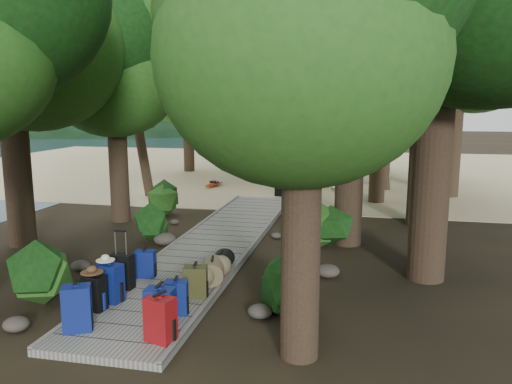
% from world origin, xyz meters
% --- Properties ---
extents(ground, '(120.00, 120.00, 0.00)m').
position_xyz_m(ground, '(0.00, 0.00, 0.00)').
color(ground, black).
rests_on(ground, ground).
extents(sand_beach, '(40.00, 22.00, 0.02)m').
position_xyz_m(sand_beach, '(0.00, 16.00, 0.01)').
color(sand_beach, '#C9B688').
rests_on(sand_beach, ground).
extents(distant_hill, '(32.00, 16.00, 12.00)m').
position_xyz_m(distant_hill, '(-40.00, 48.00, 0.00)').
color(distant_hill, black).
rests_on(distant_hill, ground).
extents(boardwalk, '(2.00, 12.00, 0.12)m').
position_xyz_m(boardwalk, '(0.00, 1.00, 0.06)').
color(boardwalk, gray).
rests_on(boardwalk, ground).
extents(backpack_left_a, '(0.50, 0.44, 0.78)m').
position_xyz_m(backpack_left_a, '(-0.62, -4.32, 0.51)').
color(backpack_left_a, navy).
rests_on(backpack_left_a, boardwalk).
extents(backpack_left_b, '(0.39, 0.30, 0.66)m').
position_xyz_m(backpack_left_b, '(-0.78, -3.56, 0.45)').
color(backpack_left_b, black).
rests_on(backpack_left_b, boardwalk).
extents(backpack_left_c, '(0.45, 0.36, 0.74)m').
position_xyz_m(backpack_left_c, '(-0.68, -3.18, 0.49)').
color(backpack_left_c, navy).
rests_on(backpack_left_c, boardwalk).
extents(backpack_left_d, '(0.42, 0.34, 0.58)m').
position_xyz_m(backpack_left_d, '(-0.63, -1.87, 0.41)').
color(backpack_left_d, navy).
rests_on(backpack_left_d, boardwalk).
extents(backpack_right_a, '(0.47, 0.39, 0.73)m').
position_xyz_m(backpack_right_a, '(0.73, -4.37, 0.48)').
color(backpack_right_a, '#99100C').
rests_on(backpack_right_a, boardwalk).
extents(backpack_right_b, '(0.43, 0.31, 0.76)m').
position_xyz_m(backpack_right_b, '(0.63, -4.12, 0.50)').
color(backpack_right_b, navy).
rests_on(backpack_right_b, boardwalk).
extents(backpack_right_c, '(0.41, 0.33, 0.62)m').
position_xyz_m(backpack_right_c, '(0.62, -3.43, 0.43)').
color(backpack_right_c, navy).
rests_on(backpack_right_c, boardwalk).
extents(backpack_right_d, '(0.45, 0.37, 0.62)m').
position_xyz_m(backpack_right_d, '(0.68, -2.67, 0.43)').
color(backpack_right_d, '#393B1B').
rests_on(backpack_right_d, boardwalk).
extents(duffel_right_khaki, '(0.58, 0.74, 0.44)m').
position_xyz_m(duffel_right_khaki, '(0.76, -1.87, 0.34)').
color(duffel_right_khaki, brown).
rests_on(duffel_right_khaki, boardwalk).
extents(duffel_right_black, '(0.43, 0.66, 0.40)m').
position_xyz_m(duffel_right_black, '(0.75, -1.28, 0.32)').
color(duffel_right_black, black).
rests_on(duffel_right_black, boardwalk).
extents(suitcase_on_boardwalk, '(0.43, 0.25, 0.65)m').
position_xyz_m(suitcase_on_boardwalk, '(-0.78, -2.56, 0.45)').
color(suitcase_on_boardwalk, black).
rests_on(suitcase_on_boardwalk, boardwalk).
extents(lone_suitcase_on_sand, '(0.40, 0.25, 0.60)m').
position_xyz_m(lone_suitcase_on_sand, '(0.46, 7.97, 0.32)').
color(lone_suitcase_on_sand, black).
rests_on(lone_suitcase_on_sand, sand_beach).
extents(hat_brown, '(0.37, 0.37, 0.11)m').
position_xyz_m(hat_brown, '(-0.77, -3.60, 0.84)').
color(hat_brown, '#51351E').
rests_on(hat_brown, backpack_left_b).
extents(hat_white, '(0.32, 0.32, 0.11)m').
position_xyz_m(hat_white, '(-0.74, -3.21, 0.92)').
color(hat_white, silver).
rests_on(hat_white, backpack_left_c).
extents(kayak, '(1.24, 3.07, 0.30)m').
position_xyz_m(kayak, '(-2.66, 9.59, 0.17)').
color(kayak, red).
rests_on(kayak, sand_beach).
extents(sun_lounger, '(1.20, 2.06, 0.63)m').
position_xyz_m(sun_lounger, '(2.52, 9.97, 0.34)').
color(sun_lounger, silver).
rests_on(sun_lounger, sand_beach).
extents(tree_right_a, '(4.61, 4.61, 7.68)m').
position_xyz_m(tree_right_a, '(2.71, -4.17, 3.84)').
color(tree_right_a, black).
rests_on(tree_right_a, ground).
extents(tree_right_b, '(5.90, 5.90, 10.54)m').
position_xyz_m(tree_right_b, '(4.83, -0.50, 5.27)').
color(tree_right_b, black).
rests_on(tree_right_b, ground).
extents(tree_right_c, '(5.73, 5.73, 9.92)m').
position_xyz_m(tree_right_c, '(3.20, 1.79, 4.96)').
color(tree_right_c, black).
rests_on(tree_right_c, ground).
extents(tree_right_d, '(5.24, 5.24, 9.61)m').
position_xyz_m(tree_right_d, '(5.16, 4.23, 4.80)').
color(tree_right_d, black).
rests_on(tree_right_d, ground).
extents(tree_right_e, '(4.52, 4.52, 8.13)m').
position_xyz_m(tree_right_e, '(4.06, 7.53, 4.06)').
color(tree_right_e, black).
rests_on(tree_right_e, ground).
extents(tree_right_f, '(5.24, 5.24, 9.36)m').
position_xyz_m(tree_right_f, '(6.83, 9.29, 4.68)').
color(tree_right_f, black).
rests_on(tree_right_f, ground).
extents(tree_left_b, '(5.21, 5.21, 9.38)m').
position_xyz_m(tree_left_b, '(-4.79, 0.00, 4.69)').
color(tree_left_b, black).
rests_on(tree_left_b, ground).
extents(tree_left_c, '(4.62, 4.62, 8.03)m').
position_xyz_m(tree_left_c, '(-3.60, 2.92, 4.02)').
color(tree_left_c, black).
rests_on(tree_left_c, ground).
extents(tree_back_a, '(4.69, 4.69, 8.12)m').
position_xyz_m(tree_back_a, '(-1.13, 14.39, 4.06)').
color(tree_back_a, black).
rests_on(tree_back_a, ground).
extents(tree_back_b, '(5.28, 5.28, 9.43)m').
position_xyz_m(tree_back_b, '(1.81, 16.50, 4.71)').
color(tree_back_b, black).
rests_on(tree_back_b, ground).
extents(tree_back_c, '(5.60, 5.60, 10.08)m').
position_xyz_m(tree_back_c, '(4.58, 15.49, 5.04)').
color(tree_back_c, black).
rests_on(tree_back_c, ground).
extents(tree_back_d, '(4.81, 4.81, 8.01)m').
position_xyz_m(tree_back_d, '(-5.40, 14.19, 4.01)').
color(tree_back_d, black).
rests_on(tree_back_d, ground).
extents(palm_right_a, '(4.05, 4.05, 6.90)m').
position_xyz_m(palm_right_a, '(3.25, 5.47, 3.45)').
color(palm_right_a, '#153F11').
rests_on(palm_right_a, ground).
extents(palm_right_b, '(4.40, 4.40, 8.51)m').
position_xyz_m(palm_right_b, '(4.51, 10.54, 4.25)').
color(palm_right_b, '#153F11').
rests_on(palm_right_b, ground).
extents(palm_right_c, '(4.26, 4.26, 6.78)m').
position_xyz_m(palm_right_c, '(2.56, 11.85, 3.39)').
color(palm_right_c, '#153F11').
rests_on(palm_right_c, ground).
extents(palm_left_a, '(4.94, 4.94, 7.87)m').
position_xyz_m(palm_left_a, '(-4.73, 6.91, 3.93)').
color(palm_left_a, '#153F11').
rests_on(palm_left_a, ground).
extents(rock_left_a, '(0.41, 0.37, 0.23)m').
position_xyz_m(rock_left_a, '(-1.70, -4.32, 0.11)').
color(rock_left_a, '#4C473F').
rests_on(rock_left_a, ground).
extents(rock_left_b, '(0.41, 0.37, 0.23)m').
position_xyz_m(rock_left_b, '(-2.28, -1.51, 0.11)').
color(rock_left_b, '#4C473F').
rests_on(rock_left_b, ground).
extents(rock_left_c, '(0.57, 0.51, 0.31)m').
position_xyz_m(rock_left_c, '(-1.29, 0.71, 0.16)').
color(rock_left_c, '#4C473F').
rests_on(rock_left_c, ground).
extents(rock_left_d, '(0.27, 0.24, 0.15)m').
position_xyz_m(rock_left_d, '(-1.85, 2.84, 0.07)').
color(rock_left_d, '#4C473F').
rests_on(rock_left_d, ground).
extents(rock_right_a, '(0.41, 0.37, 0.23)m').
position_xyz_m(rock_right_a, '(1.92, -3.05, 0.11)').
color(rock_right_a, '#4C473F').
rests_on(rock_right_a, ground).
extents(rock_right_b, '(0.49, 0.44, 0.27)m').
position_xyz_m(rock_right_b, '(2.88, -0.83, 0.14)').
color(rock_right_b, '#4C473F').
rests_on(rock_right_b, ground).
extents(rock_right_c, '(0.28, 0.25, 0.15)m').
position_xyz_m(rock_right_c, '(1.35, 1.91, 0.08)').
color(rock_right_c, '#4C473F').
rests_on(rock_right_c, ground).
extents(rock_right_d, '(0.52, 0.47, 0.29)m').
position_xyz_m(rock_right_d, '(2.96, 4.11, 0.14)').
color(rock_right_d, '#4C473F').
rests_on(rock_right_d, ground).
extents(shrub_left_a, '(1.26, 1.26, 1.13)m').
position_xyz_m(shrub_left_a, '(-2.03, -3.25, 0.57)').
color(shrub_left_a, '#1F4F17').
rests_on(shrub_left_a, ground).
extents(shrub_left_b, '(1.00, 1.00, 0.90)m').
position_xyz_m(shrub_left_b, '(-1.63, 0.96, 0.45)').
color(shrub_left_b, '#1F4F17').
rests_on(shrub_left_b, ground).
extents(shrub_left_c, '(1.19, 1.19, 1.07)m').
position_xyz_m(shrub_left_c, '(-2.71, 4.01, 0.53)').
color(shrub_left_c, '#1F4F17').
rests_on(shrub_left_c, ground).
extents(shrub_right_a, '(1.13, 1.13, 1.02)m').
position_xyz_m(shrub_right_a, '(2.29, -2.78, 0.51)').
color(shrub_right_a, '#1F4F17').
rests_on(shrub_right_a, ground).
extents(shrub_right_b, '(1.24, 1.24, 1.12)m').
position_xyz_m(shrub_right_b, '(2.61, 1.57, 0.56)').
color(shrub_right_b, '#1F4F17').
rests_on(shrub_right_b, ground).
extents(shrub_right_c, '(0.82, 0.82, 0.74)m').
position_xyz_m(shrub_right_c, '(1.77, 5.78, 0.37)').
color(shrub_right_c, '#1F4F17').
rests_on(shrub_right_c, ground).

